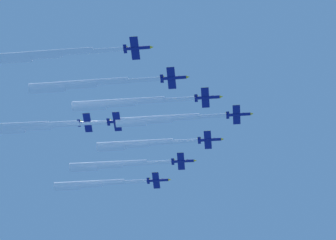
% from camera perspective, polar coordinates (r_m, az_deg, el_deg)
% --- Properties ---
extents(jet_lead, '(21.84, 48.55, 4.34)m').
position_cam_1_polar(jet_lead, '(247.90, -0.82, 0.04)').
color(jet_lead, navy).
extents(jet_port_inner, '(21.20, 46.72, 4.35)m').
position_cam_1_polar(jet_port_inner, '(257.39, -2.73, -2.06)').
color(jet_port_inner, navy).
extents(jet_starboard_inner, '(22.70, 51.23, 4.31)m').
position_cam_1_polar(jet_starboard_inner, '(238.88, -4.17, 1.44)').
color(jet_starboard_inner, navy).
extents(jet_port_mid, '(21.45, 48.64, 4.37)m').
position_cam_1_polar(jet_port_mid, '(268.22, -5.04, -3.82)').
color(jet_port_mid, navy).
extents(jet_starboard_mid, '(23.65, 52.70, 4.39)m').
position_cam_1_polar(jet_starboard_mid, '(231.32, -7.56, 2.99)').
color(jet_starboard_mid, navy).
extents(jet_port_outer, '(21.19, 46.48, 4.36)m').
position_cam_1_polar(jet_port_outer, '(279.86, -6.61, -5.42)').
color(jet_port_outer, navy).
extents(jet_starboard_outer, '(22.59, 50.13, 4.40)m').
position_cam_1_polar(jet_starboard_outer, '(226.52, -10.36, 5.45)').
color(jet_starboard_outer, navy).
extents(jet_trail_port, '(22.69, 50.49, 4.38)m').
position_cam_1_polar(jet_trail_port, '(255.32, -11.02, -0.56)').
color(jet_trail_port, navy).
extents(jet_trail_starboard, '(22.63, 52.93, 4.37)m').
position_cam_1_polar(jet_trail_starboard, '(258.45, -13.73, -0.58)').
color(jet_trail_starboard, navy).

